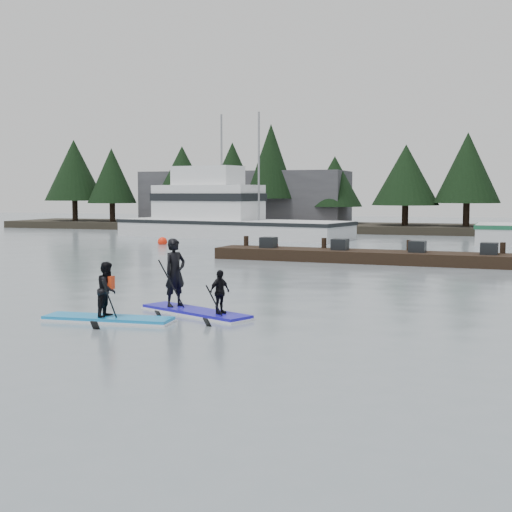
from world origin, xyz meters
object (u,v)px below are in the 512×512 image
(paddleboard_duo, at_px, (189,288))
(floating_dock, at_px, (383,257))
(paddleboard_solo, at_px, (108,301))
(fishing_boat_large, at_px, (226,227))

(paddleboard_duo, bearing_deg, floating_dock, 104.50)
(paddleboard_solo, bearing_deg, floating_dock, 71.59)
(fishing_boat_large, relative_size, floating_dock, 1.11)
(fishing_boat_large, bearing_deg, paddleboard_solo, -61.94)
(paddleboard_duo, bearing_deg, paddleboard_solo, -104.72)
(paddleboard_solo, relative_size, paddleboard_duo, 0.95)
(floating_dock, bearing_deg, fishing_boat_large, 135.11)
(paddleboard_solo, bearing_deg, paddleboard_duo, 45.96)
(fishing_boat_large, height_order, paddleboard_duo, fishing_boat_large)
(paddleboard_solo, xyz_separation_m, paddleboard_duo, (1.40, 1.71, 0.14))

